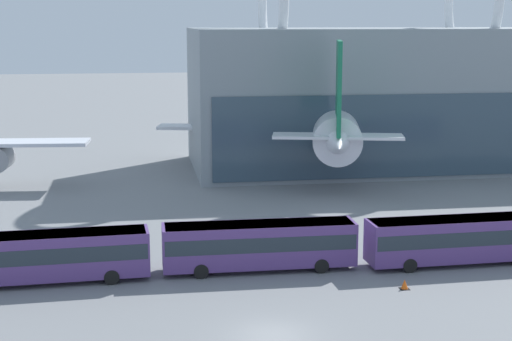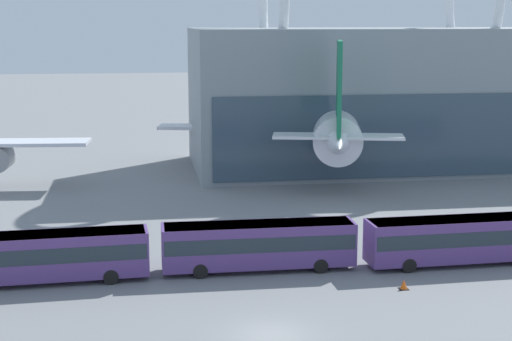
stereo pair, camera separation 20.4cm
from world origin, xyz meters
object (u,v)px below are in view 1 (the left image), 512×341
airliner_at_gate_far (334,120)px  shuttle_bus_2 (459,237)px  traffic_cone_0 (405,284)px  shuttle_bus_0 (47,254)px  shuttle_bus_1 (259,243)px

airliner_at_gate_far → shuttle_bus_2: bearing=-168.1°
shuttle_bus_2 → traffic_cone_0: size_ratio=20.98×
shuttle_bus_0 → shuttle_bus_1: size_ratio=1.01×
airliner_at_gate_far → shuttle_bus_1: (-14.98, -38.16, -3.43)m
airliner_at_gate_far → shuttle_bus_2: 39.08m
shuttle_bus_0 → traffic_cone_0: 23.42m
airliner_at_gate_far → traffic_cone_0: bearing=-175.2°
shuttle_bus_2 → shuttle_bus_1: bearing=175.2°
traffic_cone_0 → shuttle_bus_2: bearing=39.0°
airliner_at_gate_far → shuttle_bus_2: airliner_at_gate_far is taller
shuttle_bus_1 → shuttle_bus_2: same height
airliner_at_gate_far → shuttle_bus_1: 41.13m
traffic_cone_0 → shuttle_bus_1: bearing=148.7°
shuttle_bus_2 → traffic_cone_0: bearing=-142.7°
shuttle_bus_1 → shuttle_bus_2: 14.23m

